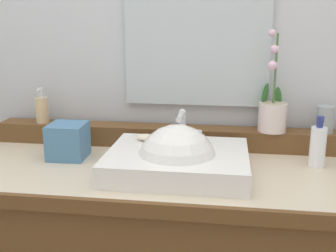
{
  "coord_description": "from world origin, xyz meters",
  "views": [
    {
      "loc": [
        0.21,
        -1.32,
        1.37
      ],
      "look_at": [
        0.02,
        -0.01,
        1.02
      ],
      "focal_mm": 44.06,
      "sensor_mm": 36.0,
      "label": 1
    }
  ],
  "objects": [
    {
      "name": "lotion_bottle",
      "position": [
        0.53,
        0.08,
        0.95
      ],
      "size": [
        0.05,
        0.06,
        0.18
      ],
      "color": "white",
      "rests_on": "vanity_cabinet"
    },
    {
      "name": "mirror",
      "position": [
        0.09,
        0.3,
        1.34
      ],
      "size": [
        0.56,
        0.02,
        0.62
      ],
      "primitive_type": "cube",
      "color": "silver"
    },
    {
      "name": "back_ledge",
      "position": [
        0.0,
        0.24,
        0.91
      ],
      "size": [
        1.41,
        0.1,
        0.08
      ],
      "primitive_type": "cube",
      "color": "brown",
      "rests_on": "vanity_cabinet"
    },
    {
      "name": "wall_back",
      "position": [
        0.0,
        0.41,
        1.34
      ],
      "size": [
        3.38,
        0.2,
        2.67
      ],
      "primitive_type": "cube",
      "color": "silver",
      "rests_on": "ground"
    },
    {
      "name": "sink_basin",
      "position": [
        0.06,
        -0.05,
        0.91
      ],
      "size": [
        0.46,
        0.38,
        0.28
      ],
      "color": "white",
      "rests_on": "vanity_cabinet"
    },
    {
      "name": "potted_plant",
      "position": [
        0.39,
        0.23,
        1.03
      ],
      "size": [
        0.11,
        0.12,
        0.38
      ],
      "color": "silver",
      "rests_on": "back_ledge"
    },
    {
      "name": "soap_bar",
      "position": [
        -0.07,
        0.06,
        0.96
      ],
      "size": [
        0.07,
        0.04,
        0.02
      ],
      "primitive_type": "ellipsoid",
      "color": "beige",
      "rests_on": "sink_basin"
    },
    {
      "name": "soap_dispenser",
      "position": [
        -0.53,
        0.23,
        1.01
      ],
      "size": [
        0.05,
        0.05,
        0.14
      ],
      "color": "#D4B585",
      "rests_on": "back_ledge"
    },
    {
      "name": "tumbler_cup",
      "position": [
        0.58,
        0.24,
        1.0
      ],
      "size": [
        0.07,
        0.07,
        0.1
      ],
      "primitive_type": "cylinder",
      "color": "#9299A0",
      "rests_on": "back_ledge"
    },
    {
      "name": "tissue_box",
      "position": [
        -0.35,
        0.04,
        0.94
      ],
      "size": [
        0.13,
        0.13,
        0.13
      ],
      "primitive_type": "cube",
      "rotation": [
        0.0,
        0.0,
        0.03
      ],
      "color": "teal",
      "rests_on": "vanity_cabinet"
    }
  ]
}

